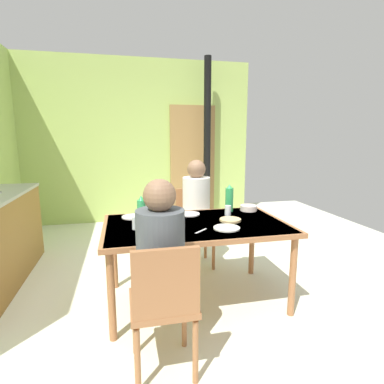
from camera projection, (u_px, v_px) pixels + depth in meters
ground_plane at (155, 298)px, 2.82m from camera, size 7.27×7.27×0.00m
wall_back at (136, 142)px, 5.26m from camera, size 4.00×0.10×2.75m
door_wooden at (193, 163)px, 5.46m from camera, size 0.80×0.05×2.00m
stove_pipe_column at (207, 142)px, 5.18m from camera, size 0.12×0.12×2.75m
dining_table at (196, 230)px, 2.67m from camera, size 1.57×0.95×0.72m
chair_near_diner at (164, 302)px, 1.82m from camera, size 0.40×0.40×0.87m
chair_far_diner at (194, 222)px, 3.53m from camera, size 0.40×0.40×0.87m
person_near_diner at (160, 248)px, 1.90m from camera, size 0.30×0.37×0.77m
person_far_diner at (197, 200)px, 3.35m from camera, size 0.30×0.37×0.77m
water_bottle_green_near at (142, 216)px, 2.34m from camera, size 0.07×0.07×0.30m
water_bottle_green_far at (229, 199)px, 3.07m from camera, size 0.08×0.08×0.27m
serving_bowl_center at (248, 208)px, 3.11m from camera, size 0.17×0.17×0.05m
dinner_plate_near_left at (227, 228)px, 2.50m from camera, size 0.22×0.22×0.01m
dinner_plate_near_right at (156, 219)px, 2.77m from camera, size 0.19×0.19×0.01m
dinner_plate_far_center at (133, 217)px, 2.85m from camera, size 0.21×0.21×0.01m
dinner_plate_far_side at (189, 214)px, 2.95m from camera, size 0.20×0.20×0.01m
drinking_glass_by_near_diner at (181, 227)px, 2.37m from camera, size 0.06×0.06×0.11m
drinking_glass_by_far_diner at (228, 210)px, 2.92m from camera, size 0.06×0.06×0.10m
drinking_glass_spare_center at (136, 223)px, 2.48m from camera, size 0.06×0.06×0.11m
bread_plate_sliced at (230, 220)px, 2.73m from camera, size 0.19×0.19×0.02m
cutlery_knife_near at (170, 227)px, 2.53m from camera, size 0.10×0.13×0.00m
cutlery_fork_near at (201, 231)px, 2.44m from camera, size 0.12×0.11×0.00m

